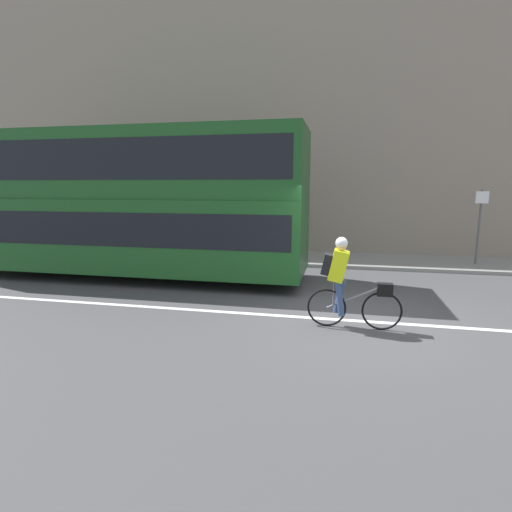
{
  "coord_description": "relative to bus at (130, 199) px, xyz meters",
  "views": [
    {
      "loc": [
        -0.33,
        -7.54,
        2.52
      ],
      "look_at": [
        -2.08,
        0.74,
        1.0
      ],
      "focal_mm": 28.0,
      "sensor_mm": 36.0,
      "label": 1
    }
  ],
  "objects": [
    {
      "name": "bus",
      "position": [
        0.0,
        0.0,
        0.0
      ],
      "size": [
        9.41,
        2.48,
        3.89
      ],
      "color": "black",
      "rests_on": "ground_plane"
    },
    {
      "name": "ground_plane",
      "position": [
        5.87,
        -2.34,
        -2.15
      ],
      "size": [
        80.0,
        80.0,
        0.0
      ],
      "primitive_type": "plane",
      "color": "#424244"
    },
    {
      "name": "cyclist_on_bike",
      "position": [
        5.66,
        -2.89,
        -1.27
      ],
      "size": [
        1.64,
        0.32,
        1.63
      ],
      "color": "black",
      "rests_on": "ground_plane"
    },
    {
      "name": "sidewalk_curb",
      "position": [
        5.87,
        3.5,
        -2.09
      ],
      "size": [
        60.0,
        2.53,
        0.1
      ],
      "color": "gray",
      "rests_on": "ground_plane"
    },
    {
      "name": "trash_bin",
      "position": [
        -0.21,
        3.38,
        -1.53
      ],
      "size": [
        0.52,
        0.52,
        1.03
      ],
      "color": "#515156",
      "rests_on": "sidewalk_curb"
    },
    {
      "name": "road_center_line",
      "position": [
        5.87,
        -2.51,
        -2.14
      ],
      "size": [
        50.0,
        0.14,
        0.01
      ],
      "primitive_type": "cube",
      "color": "silver",
      "rests_on": "ground_plane"
    },
    {
      "name": "building_facade",
      "position": [
        5.87,
        4.92,
        2.79
      ],
      "size": [
        60.0,
        0.3,
        9.87
      ],
      "color": "gray",
      "rests_on": "ground_plane"
    },
    {
      "name": "street_sign_post",
      "position": [
        9.69,
        3.37,
        -0.77
      ],
      "size": [
        0.36,
        0.09,
        2.27
      ],
      "color": "#59595B",
      "rests_on": "sidewalk_curb"
    }
  ]
}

